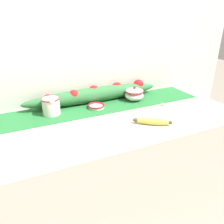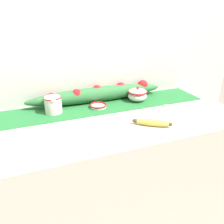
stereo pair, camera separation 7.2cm
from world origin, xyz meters
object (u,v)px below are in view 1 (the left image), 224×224
Objects in this scene: small_dish at (96,106)px; banana at (152,121)px; sugar_bowl at (134,94)px; cream_pitcher at (51,105)px; spoon at (162,105)px.

banana reaches higher than small_dish.
banana is at bearing -60.10° from small_dish.
banana is at bearing -104.33° from sugar_bowl.
cream_pitcher is at bearing 142.73° from banana.
sugar_bowl is at bearing 75.67° from banana.
sugar_bowl is 0.28m from small_dish.
sugar_bowl reaches higher than small_dish.
small_dish is (-0.28, -0.02, -0.03)m from sugar_bowl.
banana reaches higher than spoon.
banana is (0.19, -0.33, 0.01)m from small_dish.
cream_pitcher reaches higher than sugar_bowl.
banana is at bearing -37.27° from cream_pitcher.
small_dish is at bearing 146.58° from spoon.
spoon is at bearing -18.44° from small_dish.
sugar_bowl is at bearing -0.13° from cream_pitcher.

